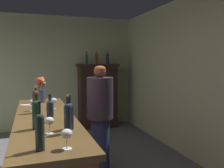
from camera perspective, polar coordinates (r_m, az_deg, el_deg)
The scene contains 20 objects.
wall_back at distance 5.93m, azimuth -23.42°, elevation 2.37°, with size 5.97×0.12×2.70m, color #B2B88F.
wall_right at distance 3.71m, azimuth 23.95°, elevation 0.84°, with size 0.12×6.40×2.70m, color #B2B490.
bar_counter at distance 2.98m, azimuth -15.48°, elevation -16.69°, with size 0.64×2.59×1.00m.
display_cabinet at distance 5.86m, azimuth -3.47°, elevation -2.49°, with size 0.99×0.45×1.56m.
wine_bottle_malbec at distance 2.52m, azimuth -14.57°, elevation -5.96°, with size 0.07×0.07×0.28m.
wine_bottle_syrah at distance 3.00m, azimuth -17.73°, elevation -3.75°, with size 0.08×0.08×0.32m.
wine_bottle_merlot at distance 2.29m, azimuth -17.57°, elevation -6.58°, with size 0.08×0.08×0.32m.
wine_bottle_riesling at distance 2.09m, azimuth -10.54°, elevation -7.68°, with size 0.06×0.06×0.33m.
wine_bottle_chardonnay at distance 2.22m, azimuth -10.10°, elevation -7.14°, with size 0.07×0.07×0.31m.
wine_bottle_pinot at distance 1.74m, azimuth -16.86°, elevation -10.45°, with size 0.06×0.06×0.34m.
wine_glass_front at distance 1.73m, azimuth -10.77°, elevation -11.78°, with size 0.08×0.08×0.14m.
wine_glass_mid at distance 3.19m, azimuth -13.76°, elevation -3.94°, with size 0.08×0.08×0.15m.
wine_glass_rear at distance 2.12m, azimuth -14.73°, elevation -8.65°, with size 0.08×0.08×0.15m.
wine_glass_spare at distance 3.16m, azimuth -18.54°, elevation -4.32°, with size 0.07×0.07×0.14m.
flower_arrangement at distance 3.74m, azimuth -16.64°, elevation -1.32°, with size 0.15×0.18×0.38m.
cheese_plate at distance 3.58m, azimuth -19.86°, elevation -4.72°, with size 0.15×0.15×0.01m, color white.
display_bottle_left at distance 5.74m, azimuth -6.04°, elevation 6.10°, with size 0.06×0.06×0.30m.
display_bottle_midleft at distance 5.80m, azimuth -3.61°, elevation 6.30°, with size 0.08×0.08×0.34m.
display_bottle_center at distance 5.88m, azimuth -1.11°, elevation 6.22°, with size 0.07×0.07×0.31m.
bartender at distance 3.51m, azimuth -2.85°, elevation -7.30°, with size 0.38×0.38×1.55m.
Camera 1 is at (0.46, -2.71, 1.61)m, focal length 38.28 mm.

